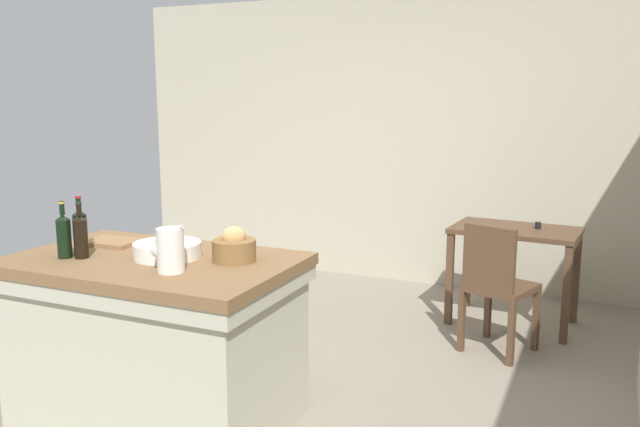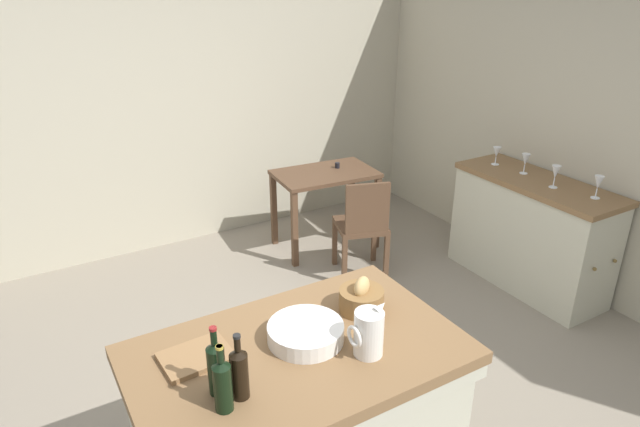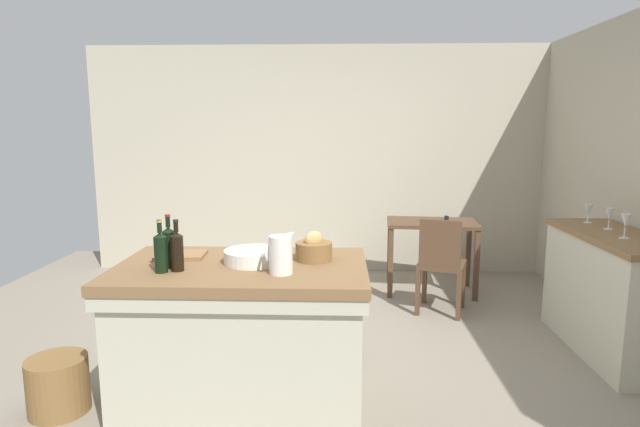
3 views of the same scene
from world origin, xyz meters
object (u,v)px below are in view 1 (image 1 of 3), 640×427
at_px(writing_desk, 515,244).
at_px(island_table, 156,333).
at_px(wine_bottle_green, 64,235).
at_px(bread_basket, 234,249).
at_px(wooden_chair, 497,284).
at_px(wine_bottle_dark, 81,235).
at_px(wine_bottle_amber, 80,231).
at_px(cutting_board, 112,242).
at_px(wash_bowl, 167,250).
at_px(pitcher, 170,250).

bearing_deg(writing_desk, island_table, -123.54).
xyz_separation_m(island_table, wine_bottle_green, (-0.41, -0.18, 0.53)).
relative_size(island_table, bread_basket, 6.63).
distance_m(writing_desk, wooden_chair, 0.66).
bearing_deg(wine_bottle_dark, wine_bottle_green, -158.12).
bearing_deg(wine_bottle_amber, cutting_board, 92.15).
xyz_separation_m(bread_basket, wine_bottle_amber, (-0.82, -0.19, 0.06)).
relative_size(wash_bowl, bread_basket, 1.57).
relative_size(wooden_chair, pitcher, 3.51).
bearing_deg(bread_basket, wine_bottle_dark, -160.79).
relative_size(bread_basket, cutting_board, 0.75).
relative_size(island_table, pitcher, 5.79).
bearing_deg(bread_basket, island_table, -164.54).
bearing_deg(island_table, cutting_board, 158.28).
xyz_separation_m(writing_desk, cutting_board, (-1.93, -2.13, 0.28)).
bearing_deg(writing_desk, wine_bottle_amber, -129.00).
height_order(wine_bottle_amber, wine_bottle_green, wine_bottle_amber).
relative_size(wooden_chair, wine_bottle_green, 3.02).
bearing_deg(island_table, wine_bottle_green, -156.65).
bearing_deg(wine_bottle_dark, bread_basket, 19.21).
distance_m(pitcher, wine_bottle_green, 0.66).
bearing_deg(pitcher, wine_bottle_amber, 171.01).
height_order(cutting_board, wine_bottle_amber, wine_bottle_amber).
height_order(wooden_chair, cutting_board, cutting_board).
bearing_deg(wine_bottle_dark, cutting_board, 103.86).
height_order(wooden_chair, bread_basket, bread_basket).
relative_size(wooden_chair, bread_basket, 4.02).
bearing_deg(pitcher, writing_desk, 62.84).
height_order(writing_desk, wooden_chair, wooden_chair).
xyz_separation_m(bread_basket, cutting_board, (-0.83, 0.05, -0.05)).
height_order(pitcher, wash_bowl, pitcher).
relative_size(pitcher, wine_bottle_dark, 0.87).
height_order(wooden_chair, wine_bottle_amber, wine_bottle_amber).
xyz_separation_m(wine_bottle_amber, wine_bottle_green, (-0.01, -0.10, -0.01)).
distance_m(wash_bowl, wine_bottle_dark, 0.45).
distance_m(wine_bottle_dark, wine_bottle_amber, 0.10).
bearing_deg(pitcher, island_table, 144.19).
bearing_deg(wine_bottle_green, island_table, 23.35).
bearing_deg(island_table, wine_bottle_dark, -156.30).
height_order(wooden_chair, wash_bowl, wash_bowl).
relative_size(writing_desk, wine_bottle_green, 3.20).
distance_m(wooden_chair, wash_bowl, 2.19).
height_order(writing_desk, pitcher, pitcher).
xyz_separation_m(pitcher, wine_bottle_green, (-0.66, 0.00, 0.01)).
distance_m(wooden_chair, wine_bottle_dark, 2.61).
distance_m(pitcher, wash_bowl, 0.30).
relative_size(pitcher, bread_basket, 1.14).
height_order(writing_desk, bread_basket, bread_basket).
xyz_separation_m(wash_bowl, bread_basket, (0.35, 0.08, 0.03)).
bearing_deg(wine_bottle_green, wash_bowl, 24.65).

